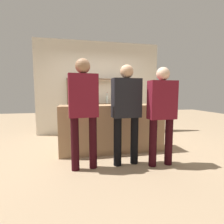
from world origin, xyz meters
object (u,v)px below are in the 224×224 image
counter_bottle_1 (125,99)px  cork_jar (85,102)px  counter_bottle_2 (93,99)px  customer_right (162,109)px  customer_left (83,105)px  customer_center (126,108)px  counter_bottle_0 (121,98)px

counter_bottle_1 → cork_jar: 0.94m
counter_bottle_2 → customer_right: (1.06, -1.05, -0.15)m
counter_bottle_1 → customer_left: size_ratio=0.17×
customer_right → customer_left: bearing=83.5°
counter_bottle_2 → customer_center: customer_center is taller
counter_bottle_0 → cork_jar: size_ratio=2.08×
counter_bottle_0 → customer_center: size_ratio=0.20×
counter_bottle_0 → counter_bottle_2: (-0.59, 0.08, -0.01)m
counter_bottle_0 → cork_jar: (-0.77, -0.19, -0.05)m
cork_jar → counter_bottle_0: bearing=14.0°
counter_bottle_1 → customer_left: (-0.97, -0.90, -0.07)m
counter_bottle_1 → cork_jar: bearing=-164.0°
counter_bottle_1 → customer_right: 1.09m
counter_bottle_2 → cork_jar: size_ratio=1.95×
cork_jar → customer_center: size_ratio=0.10×
counter_bottle_1 → cork_jar: counter_bottle_1 is taller
customer_left → customer_right: bearing=-100.3°
counter_bottle_0 → customer_left: bearing=-134.9°
counter_bottle_0 → customer_left: 1.19m
cork_jar → customer_right: customer_right is taller
counter_bottle_0 → counter_bottle_1: counter_bottle_0 is taller
counter_bottle_2 → counter_bottle_1: bearing=-1.4°
counter_bottle_2 → customer_center: 1.01m
customer_center → cork_jar: bearing=43.9°
counter_bottle_0 → cork_jar: bearing=-166.0°
counter_bottle_2 → counter_bottle_0: bearing=-8.1°
counter_bottle_2 → cork_jar: 0.33m
counter_bottle_0 → cork_jar: counter_bottle_0 is taller
customer_center → customer_left: bearing=89.6°
customer_left → customer_right: size_ratio=1.07×
counter_bottle_1 → customer_right: bearing=-71.8°
counter_bottle_0 → customer_left: size_ratio=0.20×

